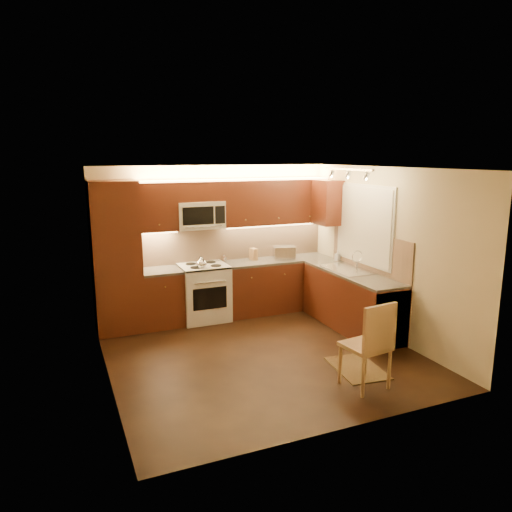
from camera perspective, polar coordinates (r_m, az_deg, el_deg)
name	(u,v)px	position (r m, az deg, el deg)	size (l,w,h in m)	color
floor	(262,354)	(6.72, 0.66, -11.50)	(4.00, 4.00, 0.01)	black
ceiling	(262,168)	(6.17, 0.72, 10.34)	(4.00, 4.00, 0.01)	beige
wall_back	(214,240)	(8.16, -4.95, 1.84)	(4.00, 0.01, 2.50)	beige
wall_front	(347,309)	(4.63, 10.71, -6.14)	(4.00, 0.01, 2.50)	beige
wall_left	(103,280)	(5.84, -17.60, -2.71)	(0.01, 4.00, 2.50)	beige
wall_right	(386,253)	(7.35, 15.14, 0.34)	(0.01, 4.00, 2.50)	beige
pantry	(116,258)	(7.55, -16.20, -0.18)	(0.70, 0.60, 2.30)	#4D1E10
base_cab_back_left	(162,299)	(7.82, -11.08, -4.96)	(0.62, 0.60, 0.86)	#4D1E10
counter_back_left	(161,271)	(7.71, -11.21, -1.75)	(0.62, 0.60, 0.04)	#33302E
base_cab_back_right	(277,285)	(8.45, 2.52, -3.48)	(1.92, 0.60, 0.86)	#4D1E10
counter_back_right	(277,260)	(8.34, 2.55, -0.50)	(1.92, 0.60, 0.04)	#33302E
base_cab_right	(351,301)	(7.68, 11.20, -5.28)	(0.60, 2.00, 0.86)	#4D1E10
counter_right	(352,273)	(7.56, 11.34, -2.02)	(0.60, 2.00, 0.04)	#33302E
dishwasher	(379,315)	(7.14, 14.35, -6.75)	(0.58, 0.60, 0.84)	silver
backsplash_back	(234,242)	(8.28, -2.61, 1.66)	(3.30, 0.02, 0.60)	tan
backsplash_right	(369,251)	(7.66, 13.23, 0.53)	(0.02, 2.00, 0.60)	tan
upper_cab_back_left	(156,207)	(7.66, -11.71, 5.71)	(0.62, 0.35, 0.75)	#4D1E10
upper_cab_back_right	(275,202)	(8.30, 2.24, 6.40)	(1.92, 0.35, 0.75)	#4D1E10
upper_cab_bridge	(199,191)	(7.81, -6.77, 7.60)	(0.76, 0.35, 0.31)	#4D1E10
upper_cab_right_corner	(327,202)	(8.30, 8.45, 6.28)	(0.35, 0.50, 0.75)	#4D1E10
stove	(204,292)	(7.95, -6.17, -4.30)	(0.76, 0.65, 0.92)	silver
microwave	(200,215)	(7.83, -6.67, 4.86)	(0.76, 0.38, 0.44)	silver
window_frame	(364,225)	(7.71, 12.68, 3.64)	(0.03, 1.44, 1.24)	silver
window_blinds	(363,225)	(7.70, 12.56, 3.63)	(0.02, 1.36, 1.16)	silver
sink	(347,265)	(7.66, 10.74, -1.08)	(0.52, 0.86, 0.15)	silver
faucet	(357,260)	(7.75, 11.87, -0.42)	(0.20, 0.04, 0.30)	silver
track_light_bar	(348,169)	(7.27, 10.85, 10.05)	(0.04, 1.20, 0.03)	silver
kettle	(201,262)	(7.60, -6.47, -0.74)	(0.17, 0.17, 0.19)	silver
toaster_oven	(284,252)	(8.36, 3.33, 0.43)	(0.36, 0.27, 0.22)	silver
knife_block	(254,254)	(8.25, -0.29, 0.22)	(0.09, 0.14, 0.20)	olive
spice_jar_a	(225,259)	(8.12, -3.63, -0.40)	(0.04, 0.04, 0.08)	silver
spice_jar_b	(225,259)	(8.17, -3.74, -0.32)	(0.04, 0.04, 0.09)	brown
spice_jar_c	(224,258)	(8.19, -3.79, -0.24)	(0.05, 0.05, 0.10)	silver
spice_jar_d	(224,258)	(8.21, -3.85, -0.24)	(0.05, 0.05, 0.09)	brown
soap_bottle	(337,256)	(8.32, 9.60, 0.06)	(0.08, 0.08, 0.17)	white
rug	(357,368)	(6.42, 11.87, -12.84)	(0.55, 0.82, 0.01)	black
dining_chair	(365,344)	(5.80, 12.81, -10.07)	(0.46, 0.46, 1.05)	olive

